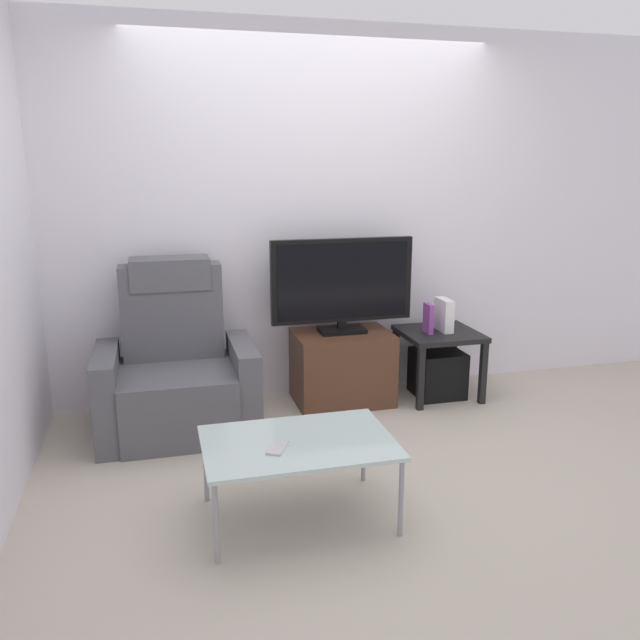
# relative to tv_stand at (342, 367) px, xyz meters

# --- Properties ---
(ground_plane) EXTENTS (6.40, 6.40, 0.00)m
(ground_plane) POSITION_rel_tv_stand_xyz_m (-0.14, -0.83, -0.26)
(ground_plane) COLOR #B2A899
(wall_back) EXTENTS (6.40, 0.06, 2.60)m
(wall_back) POSITION_rel_tv_stand_xyz_m (-0.14, 0.30, 1.04)
(wall_back) COLOR silver
(wall_back) RESTS_ON ground
(tv_stand) EXTENTS (0.68, 0.48, 0.51)m
(tv_stand) POSITION_rel_tv_stand_xyz_m (0.00, 0.00, 0.00)
(tv_stand) COLOR #4C2D1E
(tv_stand) RESTS_ON ground
(television) EXTENTS (1.00, 0.20, 0.66)m
(television) POSITION_rel_tv_stand_xyz_m (-0.00, 0.02, 0.60)
(television) COLOR black
(television) RESTS_ON tv_stand
(recliner_armchair) EXTENTS (0.98, 0.78, 1.08)m
(recliner_armchair) POSITION_rel_tv_stand_xyz_m (-1.16, -0.18, 0.12)
(recliner_armchair) COLOR #515156
(recliner_armchair) RESTS_ON ground
(side_table) EXTENTS (0.54, 0.54, 0.49)m
(side_table) POSITION_rel_tv_stand_xyz_m (0.72, -0.05, 0.15)
(side_table) COLOR black
(side_table) RESTS_ON ground
(subwoofer_box) EXTENTS (0.34, 0.34, 0.34)m
(subwoofer_box) POSITION_rel_tv_stand_xyz_m (0.72, -0.05, -0.09)
(subwoofer_box) COLOR black
(subwoofer_box) RESTS_ON ground
(book_upright) EXTENTS (0.03, 0.12, 0.21)m
(book_upright) POSITION_rel_tv_stand_xyz_m (0.62, -0.07, 0.34)
(book_upright) COLOR purple
(book_upright) RESTS_ON side_table
(game_console) EXTENTS (0.07, 0.20, 0.23)m
(game_console) POSITION_rel_tv_stand_xyz_m (0.75, -0.04, 0.35)
(game_console) COLOR white
(game_console) RESTS_ON side_table
(coffee_table) EXTENTS (0.90, 0.60, 0.40)m
(coffee_table) POSITION_rel_tv_stand_xyz_m (-0.64, -1.43, 0.12)
(coffee_table) COLOR #B2C6C1
(coffee_table) RESTS_ON ground
(cell_phone) EXTENTS (0.13, 0.17, 0.01)m
(cell_phone) POSITION_rel_tv_stand_xyz_m (-0.75, -1.49, 0.15)
(cell_phone) COLOR #B7B7BC
(cell_phone) RESTS_ON coffee_table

